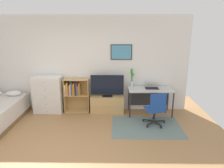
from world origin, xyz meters
name	(u,v)px	position (x,y,z in m)	size (l,w,h in m)	color
ground_plane	(63,157)	(0.00, 0.00, 0.00)	(7.20, 7.20, 0.00)	#A87A4C
wall_back_with_posters	(81,64)	(0.01, 2.43, 1.35)	(6.12, 0.09, 2.70)	white
area_rug	(146,127)	(1.76, 1.26, 0.00)	(1.70, 1.20, 0.01)	slate
dresser	(48,95)	(-0.92, 2.15, 0.53)	(0.80, 0.46, 1.05)	white
bookshelf	(75,92)	(-0.16, 2.22, 0.58)	(0.70, 0.30, 0.97)	tan
tv_stand	(107,104)	(0.77, 2.17, 0.24)	(0.94, 0.41, 0.48)	tan
television	(107,86)	(0.77, 2.15, 0.79)	(0.92, 0.16, 0.62)	black
desk	(150,92)	(1.96, 2.14, 0.61)	(1.20, 0.61, 0.74)	silver
office_chair	(156,108)	(1.99, 1.34, 0.46)	(0.58, 0.57, 0.86)	#232326
laptop	(152,86)	(2.00, 2.13, 0.81)	(0.39, 0.42, 0.17)	#B7B7BC
computer_mouse	(162,89)	(2.26, 2.01, 0.76)	(0.06, 0.10, 0.03)	silver
bamboo_vase	(132,78)	(1.46, 2.28, 0.99)	(0.10, 0.09, 0.51)	silver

